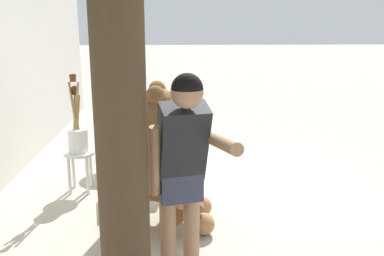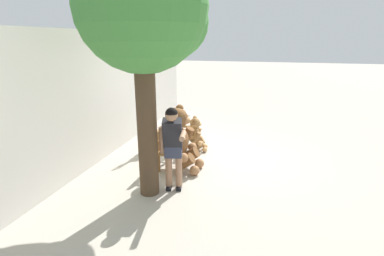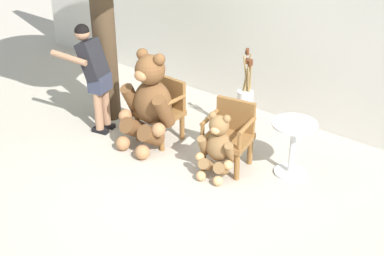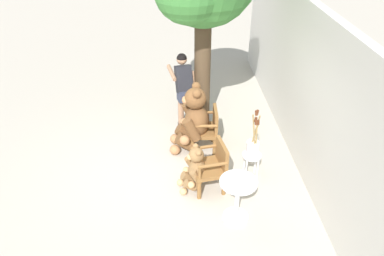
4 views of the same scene
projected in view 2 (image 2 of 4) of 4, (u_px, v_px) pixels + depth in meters
name	position (u px, v px, depth m)	size (l,w,h in m)	color
ground_plane	(208.00, 161.00, 6.68)	(60.00, 60.00, 0.00)	#B2A899
back_wall	(107.00, 94.00, 6.87)	(10.00, 0.16, 2.80)	beige
wooden_chair_left	(169.00, 147.00, 6.19)	(0.57, 0.53, 0.86)	brown
wooden_chair_right	(185.00, 131.00, 7.25)	(0.65, 0.61, 0.86)	brown
teddy_bear_large	(181.00, 139.00, 6.07)	(0.81, 0.76, 1.35)	brown
teddy_bear_small	(196.00, 134.00, 7.21)	(0.52, 0.52, 0.84)	olive
person_visitor	(173.00, 142.00, 5.12)	(0.71, 0.59, 1.56)	black
white_stool	(153.00, 136.00, 7.22)	(0.34, 0.34, 0.46)	silver
brush_bucket	(153.00, 125.00, 7.14)	(0.22, 0.22, 0.87)	white
round_side_table	(181.00, 123.00, 8.00)	(0.56, 0.56, 0.72)	silver
patio_tree	(147.00, 12.00, 4.53)	(2.11, 2.01, 4.10)	#473523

